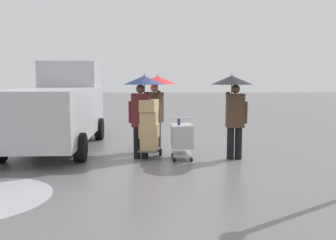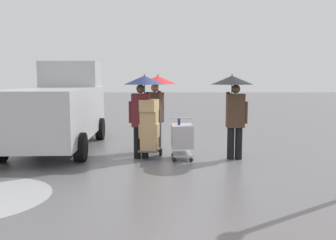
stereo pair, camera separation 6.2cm
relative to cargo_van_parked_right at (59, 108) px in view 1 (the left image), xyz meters
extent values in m
plane|color=slate|center=(-3.87, 1.55, -1.18)|extent=(90.00, 90.00, 0.00)
cube|color=#B7BABF|center=(-0.01, 0.26, -0.12)|extent=(2.12, 5.26, 1.40)
cube|color=#B7BABF|center=(0.05, -1.64, 1.00)|extent=(1.88, 1.46, 0.84)
cube|color=black|center=(0.07, -2.36, 0.20)|extent=(1.66, 0.11, 0.63)
cube|color=#232326|center=(0.07, -2.40, -0.86)|extent=(1.96, 0.22, 0.24)
cylinder|color=black|center=(1.02, -1.32, -0.82)|extent=(0.26, 0.73, 0.72)
cylinder|color=black|center=(-0.94, -1.38, -0.82)|extent=(0.26, 0.73, 0.72)
cylinder|color=black|center=(-1.04, 1.84, -0.82)|extent=(0.26, 0.73, 0.72)
cube|color=#B2B2B7|center=(-3.55, 1.61, -0.58)|extent=(0.54, 0.77, 0.56)
cube|color=#B2B2B7|center=(-3.55, 1.61, -1.04)|extent=(0.48, 0.69, 0.04)
cylinder|color=#B2B2B7|center=(-3.54, 1.19, -0.18)|extent=(0.58, 0.05, 0.04)
sphere|color=black|center=(-3.76, 1.91, -1.13)|extent=(0.10, 0.10, 0.10)
sphere|color=black|center=(-3.35, 1.92, -1.13)|extent=(0.10, 0.10, 0.10)
sphere|color=black|center=(-3.75, 1.30, -1.13)|extent=(0.10, 0.10, 0.10)
sphere|color=black|center=(-3.33, 1.31, -1.13)|extent=(0.10, 0.10, 0.10)
cylinder|color=navy|center=(-3.47, 1.71, -0.48)|extent=(0.08, 0.28, 0.69)
cube|color=#515156|center=(-2.72, 1.49, -0.96)|extent=(0.58, 0.67, 0.03)
cylinder|color=#515156|center=(-2.98, 1.23, -0.41)|extent=(0.04, 0.04, 1.10)
cylinder|color=#515156|center=(-2.55, 1.16, -0.41)|extent=(0.04, 0.04, 1.10)
cylinder|color=black|center=(-3.00, 1.24, -1.08)|extent=(0.08, 0.21, 0.20)
cylinder|color=black|center=(-2.53, 1.15, -1.08)|extent=(0.08, 0.21, 0.20)
cube|color=tan|center=(-2.72, 1.49, -0.80)|extent=(0.46, 0.49, 0.31)
cube|color=tan|center=(-2.72, 1.49, -0.46)|extent=(0.53, 0.49, 0.36)
cube|color=tan|center=(-2.72, 1.49, -0.12)|extent=(0.47, 0.46, 0.32)
cube|color=tan|center=(-2.72, 1.49, 0.19)|extent=(0.50, 0.59, 0.29)
cylinder|color=black|center=(-2.40, 1.49, -0.77)|extent=(0.18, 0.18, 0.82)
cylinder|color=black|center=(-2.60, 1.51, -0.77)|extent=(0.18, 0.18, 0.82)
cube|color=#5B1E23|center=(-2.50, 1.50, 0.06)|extent=(0.46, 0.31, 0.84)
sphere|color=brown|center=(-2.50, 1.50, 0.60)|extent=(0.22, 0.22, 0.22)
cylinder|color=#5B1E23|center=(-2.24, 1.48, 0.01)|extent=(0.10, 0.10, 0.55)
cylinder|color=#5B1E23|center=(-2.68, 1.49, 0.28)|extent=(0.12, 0.31, 0.50)
cylinder|color=#333338|center=(-2.60, 1.51, 0.44)|extent=(0.02, 0.02, 0.86)
cone|color=navy|center=(-2.60, 1.51, 0.82)|extent=(1.04, 1.04, 0.22)
sphere|color=#333338|center=(-2.60, 1.51, 0.95)|extent=(0.04, 0.04, 0.04)
cylinder|color=black|center=(-2.74, 0.53, -0.77)|extent=(0.18, 0.18, 0.82)
cylinder|color=black|center=(-2.92, 0.62, -0.77)|extent=(0.18, 0.18, 0.82)
cube|color=#473323|center=(-2.83, 0.58, 0.06)|extent=(0.52, 0.45, 0.84)
sphere|color=tan|center=(-2.83, 0.58, 0.60)|extent=(0.22, 0.22, 0.22)
cylinder|color=#473323|center=(-2.60, 0.46, 0.01)|extent=(0.10, 0.10, 0.55)
cylinder|color=#473323|center=(-3.00, 0.64, 0.28)|extent=(0.23, 0.31, 0.50)
cylinder|color=#333338|center=(-2.92, 0.62, 0.44)|extent=(0.02, 0.02, 0.86)
cone|color=red|center=(-2.92, 0.62, 0.82)|extent=(1.04, 1.04, 0.22)
sphere|color=#333338|center=(-2.92, 0.62, 0.95)|extent=(0.04, 0.04, 0.04)
cylinder|color=black|center=(-4.98, 1.64, -0.77)|extent=(0.18, 0.18, 0.82)
cylinder|color=black|center=(-4.78, 1.63, -0.77)|extent=(0.18, 0.18, 0.82)
cube|color=#473323|center=(-4.88, 1.64, 0.06)|extent=(0.45, 0.30, 0.84)
sphere|color=brown|center=(-4.88, 1.64, 0.60)|extent=(0.22, 0.22, 0.22)
cylinder|color=#473323|center=(-5.14, 1.65, 0.01)|extent=(0.10, 0.10, 0.55)
cylinder|color=#473323|center=(-4.70, 1.65, 0.28)|extent=(0.11, 0.31, 0.50)
cylinder|color=#333338|center=(-4.78, 1.63, 0.44)|extent=(0.02, 0.02, 0.86)
cone|color=black|center=(-4.78, 1.63, 0.82)|extent=(1.04, 1.04, 0.22)
sphere|color=#333338|center=(-4.78, 1.63, 0.95)|extent=(0.04, 0.04, 0.04)
camera|label=1|loc=(-3.03, 10.40, 0.84)|focal=37.70mm
camera|label=2|loc=(-3.10, 10.40, 0.84)|focal=37.70mm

